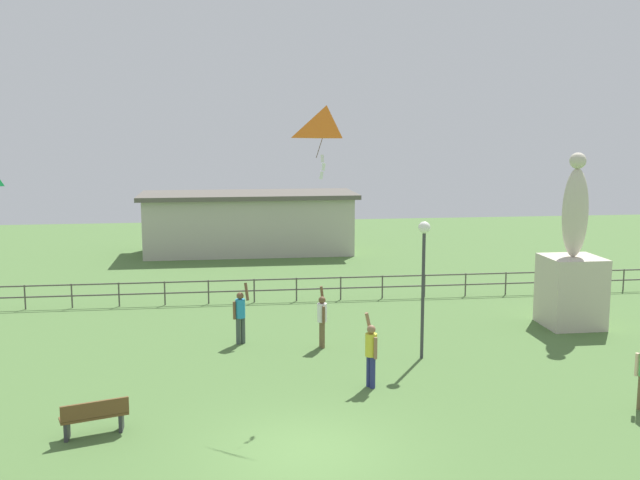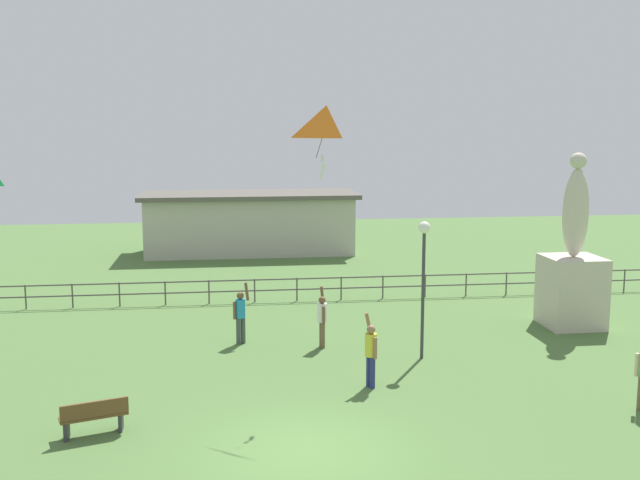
{
  "view_description": "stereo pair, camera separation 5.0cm",
  "coord_description": "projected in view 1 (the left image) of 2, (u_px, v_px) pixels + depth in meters",
  "views": [
    {
      "loc": [
        -1.69,
        -15.14,
        6.96
      ],
      "look_at": [
        1.16,
        6.28,
        3.66
      ],
      "focal_mm": 41.84,
      "sensor_mm": 36.0,
      "label": 1
    },
    {
      "loc": [
        -1.64,
        -15.15,
        6.96
      ],
      "look_at": [
        1.16,
        6.28,
        3.66
      ],
      "focal_mm": 41.84,
      "sensor_mm": 36.0,
      "label": 2
    }
  ],
  "objects": [
    {
      "name": "ground_plane",
      "position": [
        305.0,
        451.0,
        16.11
      ],
      "size": [
        80.0,
        80.0,
        0.0
      ],
      "primitive_type": "plane",
      "color": "#4C7038"
    },
    {
      "name": "statue_monument",
      "position": [
        572.0,
        275.0,
        26.01
      ],
      "size": [
        1.9,
        1.9,
        6.08
      ],
      "color": "beige",
      "rests_on": "ground_plane"
    },
    {
      "name": "lamppost",
      "position": [
        424.0,
        259.0,
        22.14
      ],
      "size": [
        0.36,
        0.36,
        4.18
      ],
      "color": "#38383D",
      "rests_on": "ground_plane"
    },
    {
      "name": "park_bench",
      "position": [
        95.0,
        416.0,
        16.86
      ],
      "size": [
        1.55,
        0.86,
        0.85
      ],
      "color": "brown",
      "rests_on": "ground_plane"
    },
    {
      "name": "person_1",
      "position": [
        240.0,
        313.0,
        23.97
      ],
      "size": [
        0.55,
        0.33,
        1.99
      ],
      "color": "#3F4C47",
      "rests_on": "ground_plane"
    },
    {
      "name": "person_2",
      "position": [
        371.0,
        351.0,
        19.93
      ],
      "size": [
        0.32,
        0.55,
        2.02
      ],
      "color": "navy",
      "rests_on": "ground_plane"
    },
    {
      "name": "person_3",
      "position": [
        322.0,
        317.0,
        23.56
      ],
      "size": [
        0.31,
        0.51,
        1.94
      ],
      "color": "brown",
      "rests_on": "ground_plane"
    },
    {
      "name": "kite_3",
      "position": [
        326.0,
        126.0,
        19.5
      ],
      "size": [
        1.2,
        1.11,
        1.85
      ],
      "color": "orange"
    },
    {
      "name": "waterfront_railing",
      "position": [
        256.0,
        287.0,
        29.68
      ],
      "size": [
        36.06,
        0.06,
        0.95
      ],
      "color": "#4C4742",
      "rests_on": "ground_plane"
    },
    {
      "name": "pavilion_building",
      "position": [
        249.0,
        222.0,
        41.3
      ],
      "size": [
        11.8,
        4.76,
        3.33
      ],
      "color": "#B7B2A3",
      "rests_on": "ground_plane"
    }
  ]
}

